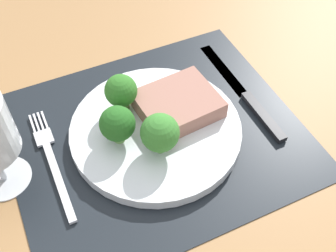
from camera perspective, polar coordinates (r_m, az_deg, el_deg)
name	(u,v)px	position (r cm, az deg, el deg)	size (l,w,h in cm)	color
ground_plane	(156,141)	(60.15, -1.65, -2.13)	(140.00, 110.00, 3.00)	#996D42
placemat	(156,134)	(58.85, -1.69, -1.15)	(40.34, 34.51, 0.30)	black
plate	(156,130)	(58.11, -1.71, -0.57)	(24.00, 24.00, 1.60)	silver
steak	(178,104)	(58.44, 1.37, 3.02)	(10.80, 9.02, 2.67)	#9E6B5B
broccoli_front_edge	(117,123)	(54.06, -7.05, 0.40)	(4.79, 4.79, 5.69)	#6B994C
broccoli_near_steak	(121,92)	(57.15, -6.50, 4.73)	(4.56, 4.56, 6.21)	#6B994C
broccoli_near_fork	(160,133)	(52.11, -1.12, -0.97)	(5.07, 5.07, 6.21)	#5B8942
fork	(52,161)	(57.74, -15.70, -4.65)	(2.40, 19.20, 0.50)	silver
knife	(247,97)	(64.23, 10.83, 4.02)	(1.80, 23.00, 0.80)	black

